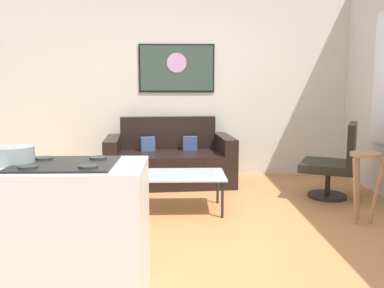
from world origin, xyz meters
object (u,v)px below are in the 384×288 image
(couch, at_px, (170,162))
(wall_painting, at_px, (177,68))
(mixing_bowl, at_px, (14,156))
(armchair, at_px, (336,162))
(coffee_table, at_px, (180,177))
(bar_stool, at_px, (364,171))

(couch, xyz_separation_m, wall_painting, (0.10, 0.50, 1.32))
(mixing_bowl, xyz_separation_m, wall_painting, (0.96, 3.65, 0.68))
(armchair, relative_size, mixing_bowl, 3.78)
(armchair, height_order, mixing_bowl, mixing_bowl)
(couch, bearing_deg, coffee_table, -83.47)
(coffee_table, xyz_separation_m, wall_painting, (-0.04, 1.77, 1.25))
(mixing_bowl, bearing_deg, bar_stool, 26.59)
(coffee_table, distance_m, mixing_bowl, 2.20)
(armchair, height_order, wall_painting, wall_painting)
(mixing_bowl, bearing_deg, couch, 74.66)
(couch, relative_size, armchair, 1.96)
(bar_stool, distance_m, wall_painting, 3.11)
(couch, bearing_deg, wall_painting, 78.65)
(bar_stool, relative_size, wall_painting, 0.64)
(wall_painting, bearing_deg, mixing_bowl, -104.80)
(bar_stool, xyz_separation_m, mixing_bowl, (-2.84, -1.42, 0.42))
(coffee_table, xyz_separation_m, mixing_bowl, (-1.01, -1.87, 0.57))
(armchair, bearing_deg, bar_stool, -94.01)
(coffee_table, bearing_deg, couch, 96.53)
(armchair, xyz_separation_m, mixing_bowl, (-2.90, -2.31, 0.50))
(bar_stool, relative_size, mixing_bowl, 2.90)
(couch, bearing_deg, mixing_bowl, -105.34)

